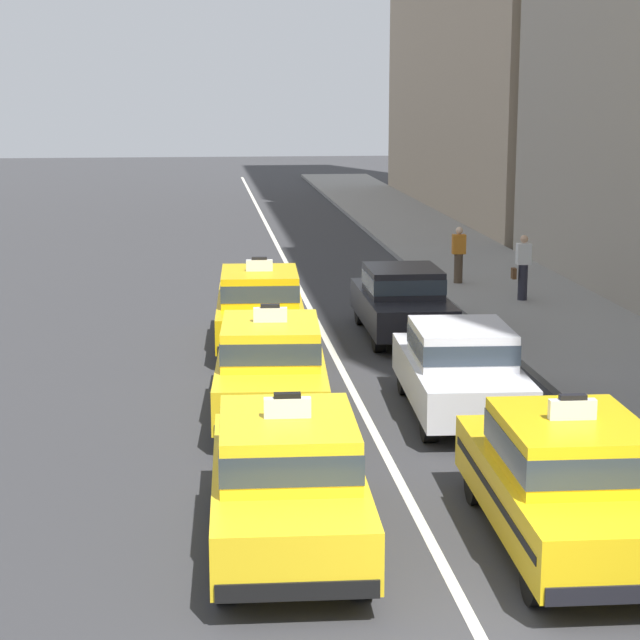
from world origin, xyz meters
The scene contains 10 objects.
lane_stripe_left_right centered at (0.00, 20.00, 0.00)m, with size 0.14×80.00×0.01m, color silver.
sidewalk_curb centered at (5.60, 15.00, 0.07)m, with size 4.00×90.00×0.15m, color gray.
taxi_left_nearest centered at (-1.76, 3.49, 0.88)m, with size 1.96×4.61×1.96m.
taxi_left_second centered at (-1.60, 9.08, 0.88)m, with size 2.09×4.66×1.96m.
taxi_left_third centered at (-1.49, 14.37, 0.88)m, with size 2.01×4.63×1.96m.
taxi_right_nearest centered at (1.57, 3.06, 0.88)m, with size 1.94×4.61×1.96m.
sedan_right_second centered at (1.58, 8.75, 0.85)m, with size 1.96×4.38×1.58m.
sedan_right_third centered at (1.71, 14.99, 0.85)m, with size 1.80×4.32×1.58m.
pedestrian_near_crosswalk centered at (5.40, 18.29, 0.98)m, with size 0.47×0.24×1.66m.
pedestrian_mid_block centered at (4.36, 20.95, 0.94)m, with size 0.36×0.24×1.56m.
Camera 1 is at (-2.79, -9.67, 5.54)m, focal length 64.39 mm.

